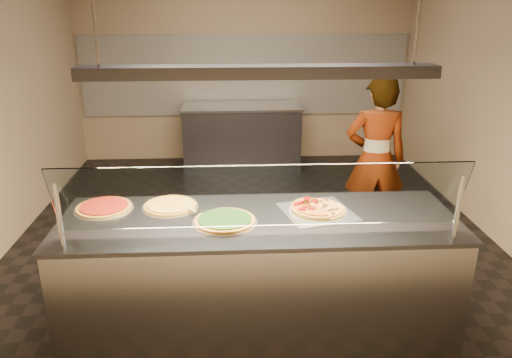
{
  "coord_description": "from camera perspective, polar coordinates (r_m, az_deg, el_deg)",
  "views": [
    {
      "loc": [
        -0.24,
        -4.64,
        2.39
      ],
      "look_at": [
        -0.04,
        -0.86,
        1.02
      ],
      "focal_mm": 35.0,
      "sensor_mm": 36.0,
      "label": 1
    }
  ],
  "objects": [
    {
      "name": "ground",
      "position": [
        5.23,
        -0.09,
        -7.42
      ],
      "size": [
        5.0,
        6.0,
        0.02
      ],
      "primitive_type": "cube",
      "color": "black",
      "rests_on": "ground"
    },
    {
      "name": "wall_back",
      "position": [
        7.7,
        -1.31,
        13.26
      ],
      "size": [
        5.0,
        0.02,
        3.0
      ],
      "primitive_type": "cube",
      "color": "#947F5F",
      "rests_on": "ground"
    },
    {
      "name": "wall_front",
      "position": [
        1.87,
        4.81,
        -8.52
      ],
      "size": [
        5.0,
        0.02,
        3.0
      ],
      "primitive_type": "cube",
      "color": "#947F5F",
      "rests_on": "ground"
    },
    {
      "name": "tile_band",
      "position": [
        7.7,
        -1.3,
        11.76
      ],
      "size": [
        4.9,
        0.02,
        1.2
      ],
      "primitive_type": "cube",
      "color": "silver",
      "rests_on": "wall_back"
    },
    {
      "name": "serving_counter",
      "position": [
        3.75,
        0.3,
        -10.98
      ],
      "size": [
        2.81,
        0.94,
        0.93
      ],
      "color": "#B7B7BC",
      "rests_on": "ground"
    },
    {
      "name": "sneeze_guard",
      "position": [
        3.1,
        0.7,
        -2.12
      ],
      "size": [
        2.57,
        0.18,
        0.54
      ],
      "color": "#B7B7BC",
      "rests_on": "serving_counter"
    },
    {
      "name": "perforated_tray",
      "position": [
        3.66,
        7.06,
        -3.64
      ],
      "size": [
        0.58,
        0.58,
        0.01
      ],
      "color": "silver",
      "rests_on": "serving_counter"
    },
    {
      "name": "half_pizza_pepperoni",
      "position": [
        3.63,
        5.59,
        -3.27
      ],
      "size": [
        0.29,
        0.43,
        0.05
      ],
      "color": "olive",
      "rests_on": "perforated_tray"
    },
    {
      "name": "half_pizza_sausage",
      "position": [
        3.67,
        8.54,
        -3.3
      ],
      "size": [
        0.29,
        0.43,
        0.04
      ],
      "color": "olive",
      "rests_on": "perforated_tray"
    },
    {
      "name": "pizza_spinach",
      "position": [
        3.46,
        -3.59,
        -4.73
      ],
      "size": [
        0.45,
        0.45,
        0.03
      ],
      "color": "silver",
      "rests_on": "serving_counter"
    },
    {
      "name": "pizza_cheese",
      "position": [
        3.76,
        -9.77,
        -2.97
      ],
      "size": [
        0.42,
        0.42,
        0.03
      ],
      "color": "silver",
      "rests_on": "serving_counter"
    },
    {
      "name": "pizza_tomato",
      "position": [
        3.85,
        -16.97,
        -3.07
      ],
      "size": [
        0.43,
        0.43,
        0.03
      ],
      "color": "silver",
      "rests_on": "serving_counter"
    },
    {
      "name": "pizza_spatula",
      "position": [
        3.63,
        -6.7,
        -3.42
      ],
      "size": [
        0.28,
        0.17,
        0.02
      ],
      "color": "#B7B7BC",
      "rests_on": "pizza_spinach"
    },
    {
      "name": "prep_table",
      "position": [
        7.44,
        -1.64,
        4.92
      ],
      "size": [
        1.73,
        0.74,
        0.93
      ],
      "color": "#3F3F45",
      "rests_on": "ground"
    },
    {
      "name": "worker",
      "position": [
        5.21,
        13.47,
        2.21
      ],
      "size": [
        0.65,
        0.45,
        1.71
      ],
      "primitive_type": "imported",
      "rotation": [
        0.0,
        0.0,
        3.07
      ],
      "color": "#2F2D33",
      "rests_on": "ground"
    },
    {
      "name": "heat_lamp_housing",
      "position": [
        3.24,
        0.35,
        12.14
      ],
      "size": [
        2.3,
        0.18,
        0.08
      ],
      "primitive_type": "cube",
      "color": "#3F3F45",
      "rests_on": "ceiling"
    }
  ]
}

